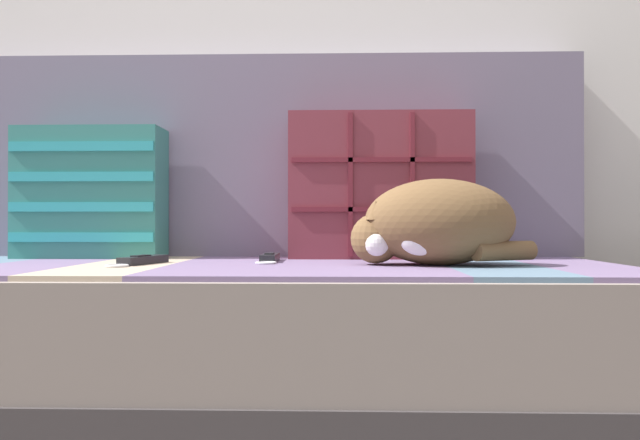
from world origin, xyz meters
The scene contains 8 objects.
ground_plane centered at (0.00, 0.00, 0.00)m, with size 14.00×14.00×0.00m, color #564C47.
couch centered at (0.00, 0.13, 0.18)m, with size 1.95×0.83×0.37m.
sofa_backrest centered at (0.00, 0.48, 0.65)m, with size 1.91×0.14×0.57m.
throw_pillow_quilted centered at (0.39, 0.33, 0.56)m, with size 0.48×0.14×0.38m.
throw_pillow_striped centered at (-0.39, 0.33, 0.54)m, with size 0.39×0.14×0.35m.
sleeping_cat centered at (0.48, 0.06, 0.46)m, with size 0.40×0.23×0.19m.
game_remote_near centered at (-0.17, 0.07, 0.38)m, with size 0.10×0.21×0.02m.
game_remote_far centered at (0.11, 0.18, 0.38)m, with size 0.05×0.20×0.02m.
Camera 1 is at (0.28, -1.33, 0.46)m, focal length 35.00 mm.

